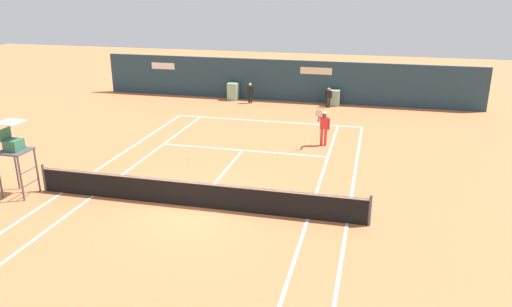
# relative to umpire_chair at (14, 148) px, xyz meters

# --- Properties ---
(ground_plane) EXTENTS (80.00, 80.00, 0.01)m
(ground_plane) POSITION_rel_umpire_chair_xyz_m (6.66, 1.10, -1.84)
(ground_plane) COLOR #C67042
(tennis_net) EXTENTS (12.10, 0.10, 1.07)m
(tennis_net) POSITION_rel_umpire_chair_xyz_m (6.66, 0.53, -1.33)
(tennis_net) COLOR #4C4C51
(tennis_net) RESTS_ON ground_plane
(sponsor_back_wall) EXTENTS (25.00, 1.02, 2.70)m
(sponsor_back_wall) POSITION_rel_umpire_chair_xyz_m (6.65, 17.49, -0.54)
(sponsor_back_wall) COLOR #233D4C
(sponsor_back_wall) RESTS_ON ground_plane
(umpire_chair) EXTENTS (1.00, 1.00, 2.82)m
(umpire_chair) POSITION_rel_umpire_chair_xyz_m (0.00, 0.00, 0.00)
(umpire_chair) COLOR #47474C
(umpire_chair) RESTS_ON ground_plane
(player_on_baseline) EXTENTS (0.64, 0.70, 1.88)m
(player_on_baseline) POSITION_rel_umpire_chair_xyz_m (10.25, 8.54, -0.84)
(player_on_baseline) COLOR red
(player_on_baseline) RESTS_ON ground_plane
(ball_kid_left_post) EXTENTS (0.42, 0.21, 1.27)m
(ball_kid_left_post) POSITION_rel_umpire_chair_xyz_m (9.68, 16.29, -1.11)
(ball_kid_left_post) COLOR black
(ball_kid_left_post) RESTS_ON ground_plane
(ball_kid_centre_post) EXTENTS (0.44, 0.19, 1.33)m
(ball_kid_centre_post) POSITION_rel_umpire_chair_xyz_m (4.63, 16.29, -1.08)
(ball_kid_centre_post) COLOR black
(ball_kid_centre_post) RESTS_ON ground_plane
(tennis_ball_by_sideline) EXTENTS (0.07, 0.07, 0.07)m
(tennis_ball_by_sideline) POSITION_rel_umpire_chair_xyz_m (8.40, 6.69, -1.81)
(tennis_ball_by_sideline) COLOR #CCE033
(tennis_ball_by_sideline) RESTS_ON ground_plane
(tennis_ball_mid_court) EXTENTS (0.07, 0.07, 0.07)m
(tennis_ball_mid_court) POSITION_rel_umpire_chair_xyz_m (4.67, 5.06, -1.81)
(tennis_ball_mid_court) COLOR #CCE033
(tennis_ball_mid_court) RESTS_ON ground_plane
(tennis_ball_near_service_line) EXTENTS (0.07, 0.07, 0.07)m
(tennis_ball_near_service_line) POSITION_rel_umpire_chair_xyz_m (5.18, 6.61, -1.81)
(tennis_ball_near_service_line) COLOR #CCE033
(tennis_ball_near_service_line) RESTS_ON ground_plane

